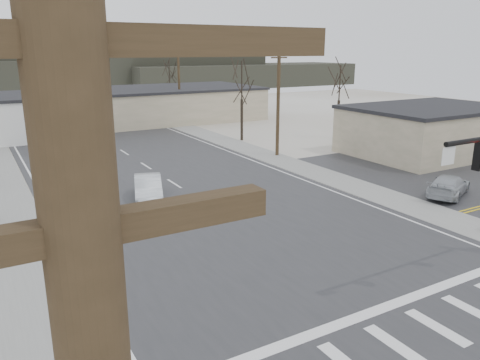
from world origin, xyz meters
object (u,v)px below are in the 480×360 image
Objects in this scene: car_parked_silver at (449,185)px; sedan_crossing at (148,188)px; car_far_a at (130,114)px; car_far_b at (31,111)px; fire_hydrant at (27,234)px.

sedan_crossing is at bearing 38.49° from car_parked_silver.
car_far_b is at bearing -36.62° from car_far_a.
sedan_crossing is (7.40, 3.35, 0.36)m from fire_hydrant.
sedan_crossing is 1.29× the size of car_far_b.
car_far_a is at bearing -14.75° from car_parked_silver.
fire_hydrant is 0.19× the size of car_far_a.
car_parked_silver reaches higher than fire_hydrant.
sedan_crossing reaches higher than car_parked_silver.
car_parked_silver is at bearing -10.01° from sedan_crossing.
sedan_crossing reaches higher than fire_hydrant.
car_far_b is at bearing -5.70° from car_parked_silver.
sedan_crossing reaches higher than car_far_b.
car_far_b is 57.95m from car_parked_silver.
sedan_crossing is 0.99× the size of car_parked_silver.
sedan_crossing is 1.00× the size of car_far_a.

